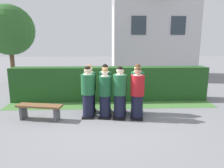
{
  "coord_description": "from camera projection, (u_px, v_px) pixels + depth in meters",
  "views": [
    {
      "loc": [
        -0.27,
        -6.09,
        2.34
      ],
      "look_at": [
        0.0,
        0.25,
        1.05
      ],
      "focal_mm": 32.42,
      "sensor_mm": 36.0,
      "label": 1
    }
  ],
  "objects": [
    {
      "name": "school_building_main",
      "position": [
        152.0,
        24.0,
        13.85
      ],
      "size": [
        5.7,
        3.61,
        7.07
      ],
      "color": "silver",
      "rests_on": "ground"
    },
    {
      "name": "student_rear_row_3",
      "position": [
        137.0,
        90.0,
        6.69
      ],
      "size": [
        0.44,
        0.52,
        1.68
      ],
      "color": "black",
      "rests_on": "ground"
    },
    {
      "name": "student_rear_row_2",
      "position": [
        121.0,
        92.0,
        6.74
      ],
      "size": [
        0.42,
        0.49,
        1.57
      ],
      "color": "black",
      "rests_on": "ground"
    },
    {
      "name": "oak_tree_left",
      "position": [
        9.0,
        30.0,
        11.36
      ],
      "size": [
        2.79,
        2.79,
        4.45
      ],
      "color": "brown",
      "rests_on": "ground"
    },
    {
      "name": "student_front_row_0",
      "position": [
        88.0,
        93.0,
        6.36
      ],
      "size": [
        0.43,
        0.5,
        1.65
      ],
      "color": "black",
      "rests_on": "ground"
    },
    {
      "name": "student_front_row_1",
      "position": [
        105.0,
        95.0,
        6.33
      ],
      "size": [
        0.44,
        0.51,
        1.59
      ],
      "color": "black",
      "rests_on": "ground"
    },
    {
      "name": "student_front_row_2",
      "position": [
        120.0,
        94.0,
        6.28
      ],
      "size": [
        0.46,
        0.53,
        1.66
      ],
      "color": "black",
      "rests_on": "ground"
    },
    {
      "name": "student_rear_row_0",
      "position": [
        90.0,
        90.0,
        6.81
      ],
      "size": [
        0.43,
        0.49,
        1.64
      ],
      "color": "black",
      "rests_on": "ground"
    },
    {
      "name": "hedge",
      "position": [
        110.0,
        84.0,
        8.37
      ],
      "size": [
        7.93,
        0.7,
        1.38
      ],
      "color": "#214C1E",
      "rests_on": "ground"
    },
    {
      "name": "student_in_red_blazer",
      "position": [
        137.0,
        94.0,
        6.24
      ],
      "size": [
        0.44,
        0.52,
        1.64
      ],
      "color": "black",
      "rests_on": "ground"
    },
    {
      "name": "wooden_bench",
      "position": [
        40.0,
        109.0,
        6.21
      ],
      "size": [
        1.44,
        0.62,
        0.48
      ],
      "color": "brown",
      "rests_on": "ground"
    },
    {
      "name": "lawn_strip",
      "position": [
        111.0,
        105.0,
        7.73
      ],
      "size": [
        7.93,
        0.9,
        0.01
      ],
      "primitive_type": "cube",
      "color": "#477A38",
      "rests_on": "ground"
    },
    {
      "name": "student_rear_row_1",
      "position": [
        105.0,
        90.0,
        6.79
      ],
      "size": [
        0.44,
        0.55,
        1.67
      ],
      "color": "black",
      "rests_on": "ground"
    },
    {
      "name": "ground_plane",
      "position": [
        112.0,
        118.0,
        6.44
      ],
      "size": [
        60.0,
        60.0,
        0.0
      ],
      "primitive_type": "plane",
      "color": "slate"
    }
  ]
}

